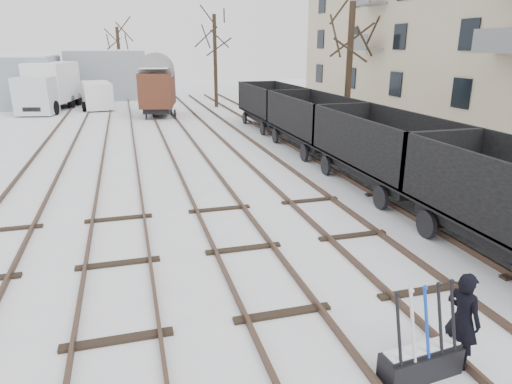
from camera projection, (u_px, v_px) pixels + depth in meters
ground at (283, 315)px, 8.62m from camera, size 120.00×120.00×0.00m
tracks at (187, 154)px, 21.12m from camera, size 13.90×52.00×0.16m
shed_right at (107, 74)px, 43.53m from camera, size 7.00×6.00×4.50m
ground_frame at (421, 360)px, 6.94m from camera, size 1.33×0.54×1.49m
worker at (463, 320)px, 7.07m from camera, size 0.54×0.67×1.60m
freight_wagon_b at (381, 160)px, 16.09m from camera, size 2.56×6.40×2.61m
freight_wagon_c at (312, 130)px, 21.95m from camera, size 2.56×6.40×2.61m
freight_wagon_d at (271, 112)px, 27.81m from camera, size 2.56×6.40×2.61m
box_van_wagon at (158, 88)px, 32.34m from camera, size 3.15×4.83×3.42m
lorry at (49, 86)px, 35.31m from camera, size 3.69×8.25×3.61m
panel_van at (97, 95)px, 36.48m from camera, size 2.62×4.95×2.09m
tree_near at (348, 77)px, 22.00m from camera, size 0.30×0.30×6.81m
tree_far_left at (120, 63)px, 43.57m from camera, size 0.30×0.30×6.53m
tree_far_right at (215, 62)px, 36.71m from camera, size 0.30×0.30×7.21m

